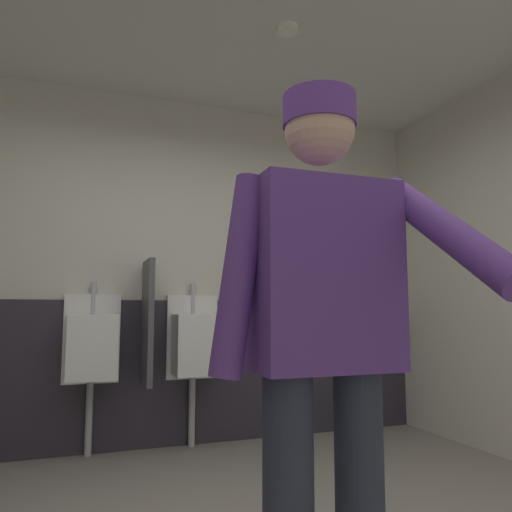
# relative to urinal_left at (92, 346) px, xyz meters

# --- Properties ---
(wall_back) EXTENTS (4.93, 0.12, 2.75)m
(wall_back) POSITION_rel_urinal_left_xyz_m (0.58, 0.22, 0.60)
(wall_back) COLOR beige
(wall_back) RESTS_ON ground_plane
(wainscot_band_back) EXTENTS (4.33, 0.03, 1.11)m
(wainscot_band_back) POSITION_rel_urinal_left_xyz_m (0.58, 0.14, -0.22)
(wainscot_band_back) COLOR #2D2833
(wainscot_band_back) RESTS_ON ground_plane
(downlight_far) EXTENTS (0.14, 0.14, 0.03)m
(downlight_far) POSITION_rel_urinal_left_xyz_m (1.04, -1.14, 1.96)
(downlight_far) COLOR white
(urinal_left) EXTENTS (0.40, 0.34, 1.24)m
(urinal_left) POSITION_rel_urinal_left_xyz_m (0.00, 0.00, 0.00)
(urinal_left) COLOR white
(urinal_left) RESTS_ON ground_plane
(urinal_middle) EXTENTS (0.40, 0.34, 1.24)m
(urinal_middle) POSITION_rel_urinal_left_xyz_m (0.75, 0.00, 0.00)
(urinal_middle) COLOR white
(urinal_middle) RESTS_ON ground_plane
(privacy_divider_panel) EXTENTS (0.04, 0.40, 0.90)m
(privacy_divider_panel) POSITION_rel_urinal_left_xyz_m (0.37, -0.07, 0.17)
(privacy_divider_panel) COLOR #4C4C51
(person) EXTENTS (0.63, 0.60, 1.67)m
(person) POSITION_rel_urinal_left_xyz_m (0.55, -2.47, 0.20)
(person) COLOR #2D3342
(person) RESTS_ON ground_plane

